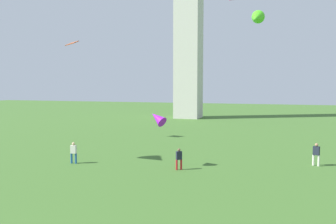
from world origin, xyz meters
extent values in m
cylinder|color=red|center=(1.21, 16.12, 0.39)|extent=(0.15, 0.15, 0.78)
cylinder|color=red|center=(1.50, 16.34, 0.39)|extent=(0.15, 0.15, 0.78)
cube|color=#1E2333|center=(1.35, 16.23, 1.09)|extent=(0.48, 0.45, 0.62)
sphere|color=brown|center=(1.35, 16.23, 1.51)|extent=(0.23, 0.23, 0.23)
cylinder|color=#235693|center=(-7.58, 15.33, 0.42)|extent=(0.16, 0.16, 0.84)
cylinder|color=#235693|center=(-7.20, 15.38, 0.42)|extent=(0.16, 0.16, 0.84)
cube|color=silver|center=(-7.39, 15.36, 1.17)|extent=(0.48, 0.32, 0.66)
sphere|color=#D8AD84|center=(-7.39, 15.36, 1.62)|extent=(0.24, 0.24, 0.24)
cylinder|color=silver|center=(11.45, 20.87, 0.43)|extent=(0.16, 0.16, 0.87)
cylinder|color=silver|center=(11.08, 21.02, 0.43)|extent=(0.16, 0.16, 0.87)
cube|color=#1E2333|center=(11.26, 20.94, 1.21)|extent=(0.54, 0.42, 0.69)
sphere|color=#A37556|center=(11.26, 20.94, 1.68)|extent=(0.25, 0.25, 0.25)
cone|color=#4AD01E|center=(5.73, 31.49, 13.99)|extent=(1.79, 2.62, 2.07)
cone|color=purple|center=(-0.57, 16.71, 3.83)|extent=(1.69, 1.32, 1.37)
cube|color=#BC512C|center=(-14.76, 25.82, 11.38)|extent=(1.61, 1.30, 0.63)
camera|label=1|loc=(8.41, -6.69, 6.18)|focal=34.51mm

